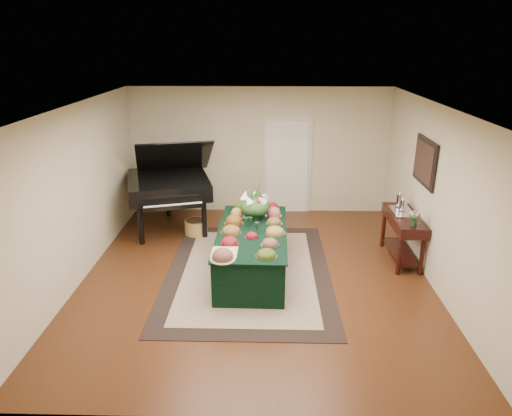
{
  "coord_description": "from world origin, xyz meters",
  "views": [
    {
      "loc": [
        0.18,
        -6.58,
        3.61
      ],
      "look_at": [
        0.0,
        0.3,
        1.05
      ],
      "focal_mm": 32.0,
      "sensor_mm": 36.0,
      "label": 1
    }
  ],
  "objects_px": {
    "buffet_table": "(252,251)",
    "grand_piano": "(169,184)",
    "mahogany_sideboard": "(403,225)",
    "floral_centerpiece": "(255,202)"
  },
  "relations": [
    {
      "from": "floral_centerpiece",
      "to": "mahogany_sideboard",
      "type": "relative_size",
      "value": 0.4
    },
    {
      "from": "grand_piano",
      "to": "mahogany_sideboard",
      "type": "relative_size",
      "value": 1.65
    },
    {
      "from": "grand_piano",
      "to": "mahogany_sideboard",
      "type": "bearing_deg",
      "value": -17.01
    },
    {
      "from": "buffet_table",
      "to": "mahogany_sideboard",
      "type": "bearing_deg",
      "value": 11.36
    },
    {
      "from": "floral_centerpiece",
      "to": "mahogany_sideboard",
      "type": "distance_m",
      "value": 2.55
    },
    {
      "from": "buffet_table",
      "to": "grand_piano",
      "type": "bearing_deg",
      "value": 133.08
    },
    {
      "from": "buffet_table",
      "to": "grand_piano",
      "type": "distance_m",
      "value": 2.54
    },
    {
      "from": "buffet_table",
      "to": "mahogany_sideboard",
      "type": "height_order",
      "value": "mahogany_sideboard"
    },
    {
      "from": "grand_piano",
      "to": "floral_centerpiece",
      "type": "bearing_deg",
      "value": -37.14
    },
    {
      "from": "buffet_table",
      "to": "floral_centerpiece",
      "type": "xyz_separation_m",
      "value": [
        0.03,
        0.51,
        0.66
      ]
    }
  ]
}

